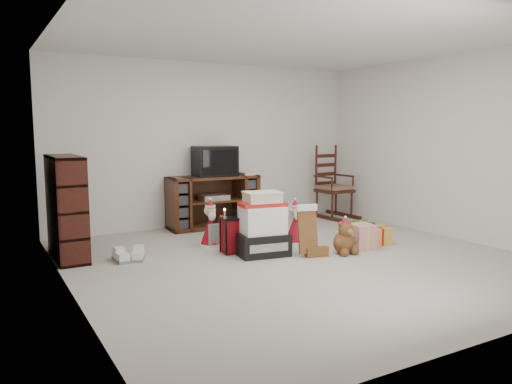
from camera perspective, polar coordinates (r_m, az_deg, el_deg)
room at (r=5.64m, az=5.15°, el=4.64°), size 5.01×5.01×2.51m
tv_stand at (r=7.62m, az=-4.91°, el=-1.11°), size 1.39×0.54×0.79m
bookshelf at (r=6.18m, az=-20.84°, el=-1.85°), size 0.33×0.98×1.20m
rocking_chair at (r=8.57m, az=8.68°, el=0.03°), size 0.56×0.87×1.27m
gift_pile at (r=5.95m, az=0.73°, el=-4.15°), size 0.65×0.51×0.74m
red_suitcase at (r=6.08m, az=-2.30°, el=-4.92°), size 0.34×0.20×0.51m
stocking at (r=5.91m, az=5.91°, el=-4.39°), size 0.31×0.19×0.63m
teddy_bear at (r=6.13m, az=10.05°, el=-5.36°), size 0.27×0.24×0.40m
santa_figurine at (r=6.54m, az=4.46°, el=-4.00°), size 0.29×0.28×0.60m
mrs_claus_figurine at (r=6.42m, az=-5.22°, el=-4.15°), size 0.30×0.28×0.61m
sneaker_pair at (r=5.94m, az=-14.25°, el=-7.10°), size 0.38×0.33×0.11m
gift_cluster at (r=6.75m, az=12.78°, el=-4.66°), size 0.55×0.85×0.26m
crt_television at (r=7.56m, az=-4.72°, el=3.54°), size 0.65×0.50×0.45m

